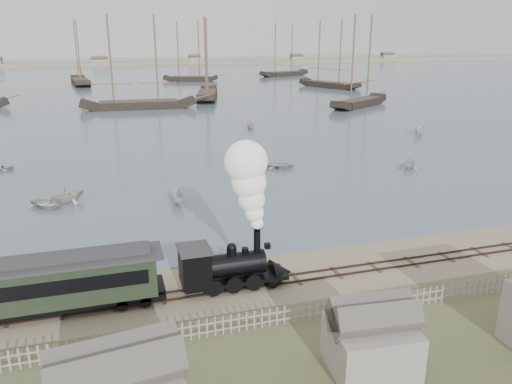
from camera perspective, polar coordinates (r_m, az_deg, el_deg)
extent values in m
plane|color=tan|center=(35.70, 0.44, -8.91)|extent=(600.00, 600.00, 0.00)
cube|color=#4A596A|center=(201.33, -14.41, 12.61)|extent=(600.00, 336.00, 0.06)
cube|color=#32221B|center=(33.54, 1.73, -10.58)|extent=(120.00, 0.08, 0.12)
cube|color=#32221B|center=(34.38, 1.19, -9.83)|extent=(120.00, 0.08, 0.12)
cube|color=#3A2E25|center=(33.99, 1.45, -10.31)|extent=(120.00, 1.80, 0.06)
cube|color=tan|center=(281.09, -15.30, 13.83)|extent=(500.00, 20.00, 1.80)
cube|color=black|center=(33.10, -2.41, -9.80)|extent=(6.83, 2.01, 0.25)
cylinder|color=black|center=(32.56, -3.13, -8.32)|extent=(4.22, 1.51, 1.51)
cube|color=black|center=(32.08, -7.01, -8.45)|extent=(1.81, 2.21, 2.31)
cube|color=#323235|center=(31.57, -7.09, -6.49)|extent=(2.01, 2.41, 0.12)
cylinder|color=black|center=(32.45, 0.12, -5.75)|extent=(0.44, 0.44, 1.61)
sphere|color=black|center=(32.10, -2.81, -6.39)|extent=(0.64, 0.64, 0.64)
cone|color=black|center=(33.98, 2.91, -9.23)|extent=(1.41, 2.01, 2.01)
cube|color=black|center=(32.78, 1.31, -6.18)|extent=(0.35, 0.35, 0.35)
cube|color=black|center=(32.60, -22.65, -11.78)|extent=(13.61, 2.24, 0.34)
cube|color=black|center=(31.98, -22.93, -9.64)|extent=(12.64, 2.43, 2.43)
cube|color=black|center=(30.78, -23.20, -10.27)|extent=(11.66, 0.06, 0.87)
cube|color=black|center=(32.98, -22.79, -8.31)|extent=(11.66, 0.06, 0.87)
cube|color=#323235|center=(31.45, -23.21, -7.59)|extent=(13.61, 2.62, 0.17)
cube|color=#323235|center=(31.33, -23.27, -7.11)|extent=(12.15, 1.17, 0.44)
imported|color=#BCB8B2|center=(51.68, -22.84, -1.27)|extent=(4.32, 4.26, 0.73)
imported|color=#BCB8B2|center=(52.26, -20.75, -0.22)|extent=(4.09, 4.30, 1.77)
imported|color=#BCB8B2|center=(49.15, -9.08, -0.69)|extent=(3.16, 1.22, 1.22)
imported|color=#BCB8B2|center=(61.68, 2.75, 3.06)|extent=(3.87, 4.34, 0.74)
imported|color=#BCB8B2|center=(64.06, 17.12, 3.16)|extent=(3.43, 3.54, 1.43)
imported|color=#BCB8B2|center=(86.13, 18.16, 6.63)|extent=(3.45, 3.53, 1.39)
imported|color=#BCB8B2|center=(87.67, -0.65, 7.69)|extent=(2.96, 2.65, 1.41)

